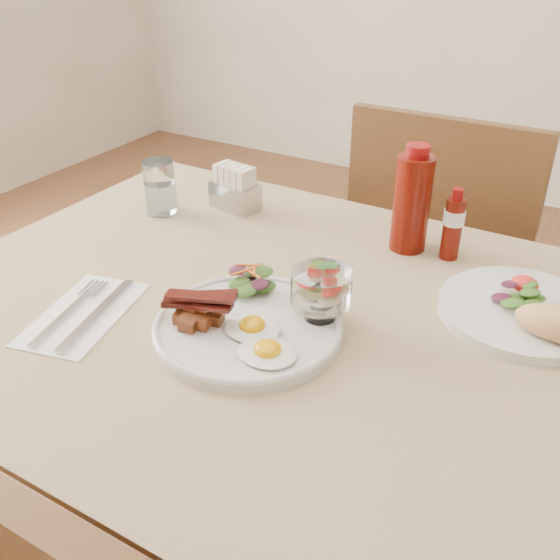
{
  "coord_description": "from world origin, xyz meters",
  "views": [
    {
      "loc": [
        0.33,
        -0.71,
        1.29
      ],
      "look_at": [
        -0.07,
        -0.02,
        0.82
      ],
      "focal_mm": 40.0,
      "sensor_mm": 36.0,
      "label": 1
    }
  ],
  "objects_px": {
    "main_plate": "(248,328)",
    "ketchup_bottle": "(412,202)",
    "table": "(324,368)",
    "sugar_caddy": "(235,190)",
    "second_plate": "(531,313)",
    "fruit_cup": "(321,288)",
    "hot_sauce_bottle": "(453,225)",
    "water_glass": "(160,190)",
    "chair_far": "(442,267)"
  },
  "relations": [
    {
      "from": "main_plate",
      "to": "table",
      "type": "bearing_deg",
      "value": 43.06
    },
    {
      "from": "second_plate",
      "to": "ketchup_bottle",
      "type": "height_order",
      "value": "ketchup_bottle"
    },
    {
      "from": "main_plate",
      "to": "hot_sauce_bottle",
      "type": "bearing_deg",
      "value": 64.01
    },
    {
      "from": "chair_far",
      "to": "ketchup_bottle",
      "type": "height_order",
      "value": "ketchup_bottle"
    },
    {
      "from": "main_plate",
      "to": "water_glass",
      "type": "height_order",
      "value": "water_glass"
    },
    {
      "from": "main_plate",
      "to": "sugar_caddy",
      "type": "xyz_separation_m",
      "value": [
        -0.27,
        0.37,
        0.03
      ]
    },
    {
      "from": "fruit_cup",
      "to": "ketchup_bottle",
      "type": "distance_m",
      "value": 0.31
    },
    {
      "from": "main_plate",
      "to": "ketchup_bottle",
      "type": "height_order",
      "value": "ketchup_bottle"
    },
    {
      "from": "sugar_caddy",
      "to": "table",
      "type": "bearing_deg",
      "value": -29.69
    },
    {
      "from": "main_plate",
      "to": "second_plate",
      "type": "height_order",
      "value": "second_plate"
    },
    {
      "from": "sugar_caddy",
      "to": "water_glass",
      "type": "height_order",
      "value": "water_glass"
    },
    {
      "from": "ketchup_bottle",
      "to": "hot_sauce_bottle",
      "type": "bearing_deg",
      "value": 1.57
    },
    {
      "from": "ketchup_bottle",
      "to": "fruit_cup",
      "type": "bearing_deg",
      "value": -94.45
    },
    {
      "from": "ketchup_bottle",
      "to": "sugar_caddy",
      "type": "height_order",
      "value": "ketchup_bottle"
    },
    {
      "from": "chair_far",
      "to": "hot_sauce_bottle",
      "type": "distance_m",
      "value": 0.48
    },
    {
      "from": "fruit_cup",
      "to": "water_glass",
      "type": "bearing_deg",
      "value": 156.57
    },
    {
      "from": "chair_far",
      "to": "water_glass",
      "type": "bearing_deg",
      "value": -135.38
    },
    {
      "from": "second_plate",
      "to": "sugar_caddy",
      "type": "distance_m",
      "value": 0.64
    },
    {
      "from": "table",
      "to": "water_glass",
      "type": "relative_size",
      "value": 12.15
    },
    {
      "from": "second_plate",
      "to": "ketchup_bottle",
      "type": "distance_m",
      "value": 0.29
    },
    {
      "from": "fruit_cup",
      "to": "hot_sauce_bottle",
      "type": "relative_size",
      "value": 0.69
    },
    {
      "from": "second_plate",
      "to": "sugar_caddy",
      "type": "relative_size",
      "value": 2.34
    },
    {
      "from": "table",
      "to": "second_plate",
      "type": "distance_m",
      "value": 0.33
    },
    {
      "from": "chair_far",
      "to": "main_plate",
      "type": "bearing_deg",
      "value": -96.73
    },
    {
      "from": "table",
      "to": "second_plate",
      "type": "bearing_deg",
      "value": 30.38
    },
    {
      "from": "water_glass",
      "to": "main_plate",
      "type": "bearing_deg",
      "value": -35.28
    },
    {
      "from": "main_plate",
      "to": "water_glass",
      "type": "distance_m",
      "value": 0.48
    },
    {
      "from": "main_plate",
      "to": "ketchup_bottle",
      "type": "distance_m",
      "value": 0.4
    },
    {
      "from": "second_plate",
      "to": "table",
      "type": "bearing_deg",
      "value": -149.62
    },
    {
      "from": "main_plate",
      "to": "sugar_caddy",
      "type": "height_order",
      "value": "sugar_caddy"
    },
    {
      "from": "table",
      "to": "sugar_caddy",
      "type": "height_order",
      "value": "sugar_caddy"
    },
    {
      "from": "main_plate",
      "to": "second_plate",
      "type": "xyz_separation_m",
      "value": [
        0.35,
        0.24,
        0.01
      ]
    },
    {
      "from": "main_plate",
      "to": "water_glass",
      "type": "bearing_deg",
      "value": 144.72
    },
    {
      "from": "hot_sauce_bottle",
      "to": "water_glass",
      "type": "relative_size",
      "value": 1.21
    },
    {
      "from": "second_plate",
      "to": "sugar_caddy",
      "type": "bearing_deg",
      "value": 168.41
    },
    {
      "from": "chair_far",
      "to": "second_plate",
      "type": "bearing_deg",
      "value": -62.24
    },
    {
      "from": "chair_far",
      "to": "fruit_cup",
      "type": "bearing_deg",
      "value": -90.37
    },
    {
      "from": "fruit_cup",
      "to": "hot_sauce_bottle",
      "type": "xyz_separation_m",
      "value": [
        0.1,
        0.31,
        -0.0
      ]
    },
    {
      "from": "sugar_caddy",
      "to": "second_plate",
      "type": "bearing_deg",
      "value": -2.6
    },
    {
      "from": "chair_far",
      "to": "ketchup_bottle",
      "type": "relative_size",
      "value": 4.72
    },
    {
      "from": "sugar_caddy",
      "to": "main_plate",
      "type": "bearing_deg",
      "value": -44.94
    },
    {
      "from": "water_glass",
      "to": "sugar_caddy",
      "type": "bearing_deg",
      "value": 36.67
    },
    {
      "from": "water_glass",
      "to": "table",
      "type": "bearing_deg",
      "value": -22.03
    },
    {
      "from": "table",
      "to": "main_plate",
      "type": "xyz_separation_m",
      "value": [
        -0.09,
        -0.08,
        0.1
      ]
    },
    {
      "from": "table",
      "to": "water_glass",
      "type": "bearing_deg",
      "value": 157.97
    },
    {
      "from": "second_plate",
      "to": "hot_sauce_bottle",
      "type": "xyz_separation_m",
      "value": [
        -0.17,
        0.14,
        0.05
      ]
    },
    {
      "from": "table",
      "to": "sugar_caddy",
      "type": "distance_m",
      "value": 0.47
    },
    {
      "from": "hot_sauce_bottle",
      "to": "fruit_cup",
      "type": "bearing_deg",
      "value": -108.18
    },
    {
      "from": "main_plate",
      "to": "ketchup_bottle",
      "type": "bearing_deg",
      "value": 74.11
    },
    {
      "from": "chair_far",
      "to": "sugar_caddy",
      "type": "height_order",
      "value": "chair_far"
    }
  ]
}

